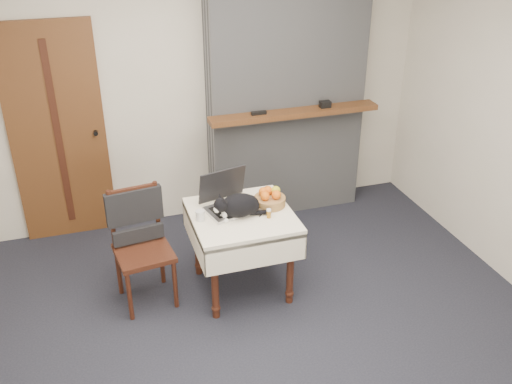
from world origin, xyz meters
TOP-DOWN VIEW (x-y plane):
  - ground at (0.00, 0.00)m, footprint 4.50×4.50m
  - room_shell at (0.00, 0.46)m, footprint 4.52×4.01m
  - door at (-1.20, 1.97)m, footprint 0.82×0.10m
  - chimney at (0.90, 1.85)m, footprint 1.62×0.48m
  - side_table at (0.10, 0.64)m, footprint 0.78×0.78m
  - laptop at (0.03, 0.77)m, footprint 0.46×0.42m
  - cat at (0.07, 0.61)m, footprint 0.46×0.23m
  - cream_jar at (-0.23, 0.64)m, footprint 0.07×0.07m
  - pill_bottle at (0.28, 0.52)m, footprint 0.04×0.04m
  - fruit_basket at (0.35, 0.71)m, footprint 0.25×0.25m
  - desk_clutter at (0.31, 0.70)m, footprint 0.15×0.09m
  - chair at (-0.68, 0.81)m, footprint 0.47×0.46m

SIDE VIEW (x-z plane):
  - ground at x=0.00m, z-range 0.00..0.00m
  - side_table at x=0.10m, z-range 0.24..0.94m
  - chair at x=-0.68m, z-range 0.13..1.07m
  - desk_clutter at x=0.31m, z-range 0.70..0.71m
  - pill_bottle at x=0.28m, z-range 0.70..0.78m
  - cream_jar at x=-0.23m, z-range 0.70..0.78m
  - fruit_basket at x=0.35m, z-range 0.69..0.83m
  - laptop at x=0.03m, z-range 0.63..0.92m
  - cat at x=0.07m, z-range 0.68..0.90m
  - door at x=-1.20m, z-range 0.00..2.00m
  - chimney at x=0.90m, z-range 0.00..2.60m
  - room_shell at x=0.00m, z-range 0.46..3.07m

